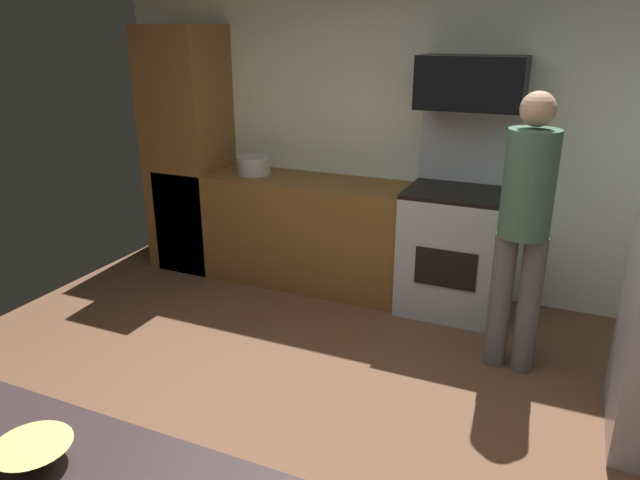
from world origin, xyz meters
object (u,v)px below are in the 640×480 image
at_px(mixing_bowl_large, 34,455).
at_px(stock_pot, 254,165).
at_px(microwave, 472,83).
at_px(person_cook, 524,222).
at_px(oven_range, 456,245).

distance_m(mixing_bowl_large, stock_pot, 3.55).
distance_m(microwave, mixing_bowl_large, 3.54).
distance_m(microwave, person_cook, 1.19).
distance_m(oven_range, mixing_bowl_large, 3.40).
relative_size(oven_range, mixing_bowl_large, 6.95).
bearing_deg(person_cook, microwave, 122.89).
height_order(microwave, person_cook, microwave).
distance_m(microwave, stock_pot, 1.89).
bearing_deg(person_cook, oven_range, 125.93).
bearing_deg(stock_pot, person_cook, -17.56).
bearing_deg(oven_range, microwave, 90.00).
height_order(oven_range, microwave, microwave).
bearing_deg(microwave, person_cook, -57.11).
xyz_separation_m(microwave, stock_pot, (-1.74, -0.08, -0.73)).
bearing_deg(oven_range, person_cook, -54.07).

